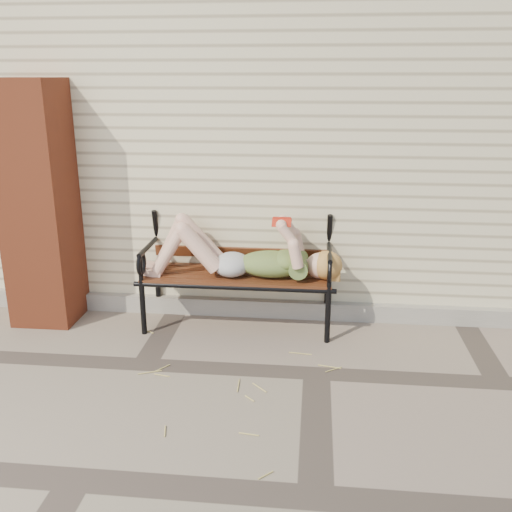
# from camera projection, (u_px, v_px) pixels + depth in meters

# --- Properties ---
(ground) EXTENTS (80.00, 80.00, 0.00)m
(ground) POSITION_uv_depth(u_px,v_px,m) (317.00, 373.00, 4.03)
(ground) COLOR gray
(ground) RESTS_ON ground
(house_wall) EXTENTS (8.00, 4.00, 3.00)m
(house_wall) POSITION_uv_depth(u_px,v_px,m) (322.00, 123.00, 6.42)
(house_wall) COLOR beige
(house_wall) RESTS_ON ground
(foundation_strip) EXTENTS (8.00, 0.10, 0.15)m
(foundation_strip) POSITION_uv_depth(u_px,v_px,m) (317.00, 310.00, 4.93)
(foundation_strip) COLOR #A59E95
(foundation_strip) RESTS_ON ground
(brick_pillar) EXTENTS (0.50, 0.50, 2.00)m
(brick_pillar) POSITION_uv_depth(u_px,v_px,m) (39.00, 205.00, 4.67)
(brick_pillar) COLOR #923C21
(brick_pillar) RESTS_ON ground
(garden_bench) EXTENTS (1.68, 0.67, 1.09)m
(garden_bench) POSITION_uv_depth(u_px,v_px,m) (239.00, 253.00, 4.71)
(garden_bench) COLOR black
(garden_bench) RESTS_ON ground
(reading_woman) EXTENTS (1.59, 0.36, 0.50)m
(reading_woman) POSITION_uv_depth(u_px,v_px,m) (238.00, 254.00, 4.57)
(reading_woman) COLOR #09373F
(reading_woman) RESTS_ON ground
(straw_scatter) EXTENTS (2.74, 1.66, 0.01)m
(straw_scatter) POSITION_uv_depth(u_px,v_px,m) (149.00, 381.00, 3.92)
(straw_scatter) COLOR tan
(straw_scatter) RESTS_ON ground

